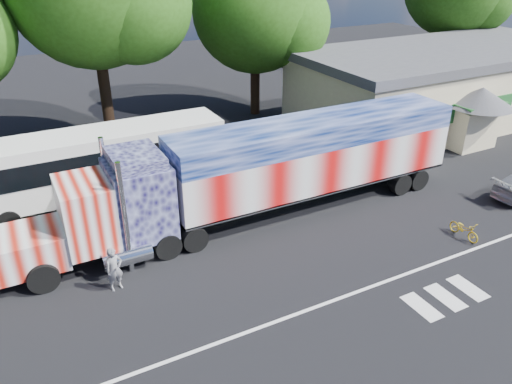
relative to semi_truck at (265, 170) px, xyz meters
name	(u,v)px	position (x,y,z in m)	size (l,w,h in m)	color
ground	(289,261)	(-0.91, -3.84, -2.48)	(100.00, 100.00, 0.00)	black
lane_markings	(380,300)	(0.80, -7.61, -2.47)	(30.00, 2.67, 0.01)	silver
semi_truck	(265,170)	(0.00, 0.00, 0.00)	(22.59, 3.57, 4.82)	black
coach_bus	(102,165)	(-6.39, 5.54, -0.59)	(12.53, 2.92, 3.65)	white
hall_building	(446,84)	(19.01, 7.02, 0.14)	(22.40, 12.80, 5.20)	beige
woman	(114,269)	(-7.77, -2.34, -1.57)	(0.66, 0.43, 1.81)	slate
bicycle	(464,229)	(7.04, -5.90, -2.06)	(0.55, 1.59, 0.84)	gold
tree_ne_a	(257,10)	(7.25, 14.53, 5.15)	(9.44, 8.99, 12.17)	black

